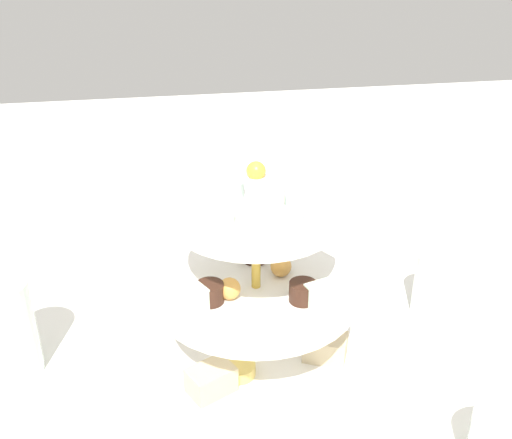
# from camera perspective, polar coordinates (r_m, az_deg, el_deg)

# --- Properties ---
(ground_plane) EXTENTS (2.40, 2.40, 0.00)m
(ground_plane) POSITION_cam_1_polar(r_m,az_deg,el_deg) (0.73, 0.00, -13.11)
(ground_plane) COLOR silver
(tiered_serving_stand) EXTENTS (0.28, 0.28, 0.25)m
(tiered_serving_stand) POSITION_cam_1_polar(r_m,az_deg,el_deg) (0.68, 0.00, -7.91)
(tiered_serving_stand) COLOR white
(tiered_serving_stand) RESTS_ON ground_plane
(water_glass_tall_right) EXTENTS (0.07, 0.07, 0.12)m
(water_glass_tall_right) POSITION_cam_1_polar(r_m,az_deg,el_deg) (0.73, -22.80, -9.62)
(water_glass_tall_right) COLOR silver
(water_glass_tall_right) RESTS_ON ground_plane
(butter_knife_left) EXTENTS (0.01, 0.17, 0.00)m
(butter_knife_left) POSITION_cam_1_polar(r_m,az_deg,el_deg) (1.00, -4.64, -1.13)
(butter_knife_left) COLOR silver
(butter_knife_left) RESTS_ON ground_plane
(water_glass_mid_back) EXTENTS (0.06, 0.06, 0.09)m
(water_glass_mid_back) POSITION_cam_1_polar(r_m,az_deg,el_deg) (0.81, 16.87, -6.01)
(water_glass_mid_back) COLOR silver
(water_glass_mid_back) RESTS_ON ground_plane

